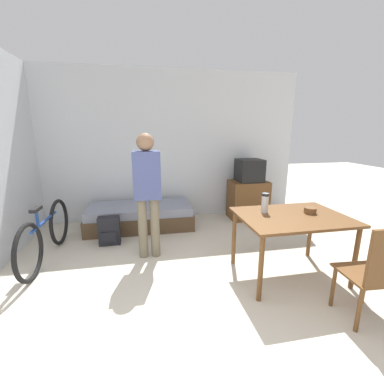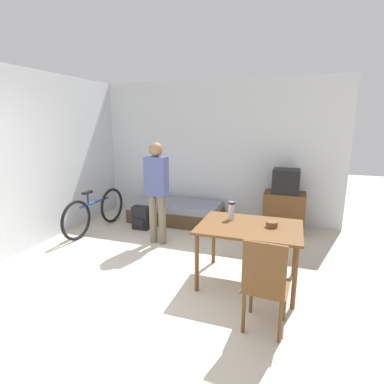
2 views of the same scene
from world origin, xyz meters
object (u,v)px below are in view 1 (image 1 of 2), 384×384
bicycle (46,234)px  thermos_flask (265,202)px  daybed (140,216)px  backpack (109,231)px  tv (248,192)px  dining_table (292,223)px  mate_bowl (310,210)px  wooden_chair (377,271)px  person_standing (147,188)px

bicycle → thermos_flask: size_ratio=7.22×
daybed → thermos_flask: bearing=-49.8°
daybed → backpack: bearing=-126.4°
tv → dining_table: size_ratio=0.95×
thermos_flask → mate_bowl: 0.53m
dining_table → backpack: 2.52m
tv → mate_bowl: (-0.08, -1.93, 0.27)m
tv → bicycle: size_ratio=0.69×
tv → backpack: (-2.47, -0.71, -0.29)m
dining_table → bicycle: bicycle is taller
tv → wooden_chair: 2.82m
person_standing → thermos_flask: bearing=-25.0°
daybed → dining_table: dining_table is taller
dining_table → person_standing: size_ratio=0.73×
daybed → bicycle: 1.51m
daybed → tv: size_ratio=1.58×
daybed → dining_table: (1.69, -1.86, 0.45)m
tv → thermos_flask: 1.93m
tv → person_standing: 2.28m
thermos_flask → mate_bowl: bearing=-13.6°
wooden_chair → tv: bearing=88.8°
daybed → dining_table: 2.56m
dining_table → person_standing: bearing=153.7°
person_standing → backpack: 1.04m
wooden_chair → mate_bowl: (-0.02, 0.89, 0.25)m
backpack → dining_table: bearing=-30.4°
bicycle → person_standing: (1.31, -0.17, 0.60)m
dining_table → mate_bowl: size_ratio=8.83×
thermos_flask → bicycle: bearing=163.4°
mate_bowl → backpack: bearing=153.0°
tv → bicycle: 3.37m
wooden_chair → person_standing: size_ratio=0.57×
mate_bowl → tv: bearing=87.6°
daybed → person_standing: bearing=-83.5°
dining_table → tv: bearing=80.6°
tv → thermos_flask: tv is taller
tv → backpack: size_ratio=2.65×
mate_bowl → bicycle: bearing=163.9°
person_standing → mate_bowl: person_standing is taller
bicycle → backpack: bearing=22.6°
tv → wooden_chair: bearing=-91.2°
daybed → bicycle: size_ratio=1.08×
bicycle → mate_bowl: bearing=-16.1°
person_standing → daybed: bearing=96.5°
daybed → wooden_chair: (1.96, -2.71, 0.32)m
tv → mate_bowl: bearing=-92.4°
daybed → bicycle: (-1.19, -0.92, 0.15)m
person_standing → backpack: person_standing is taller
dining_table → wooden_chair: wooden_chair is taller
daybed → mate_bowl: size_ratio=13.27×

